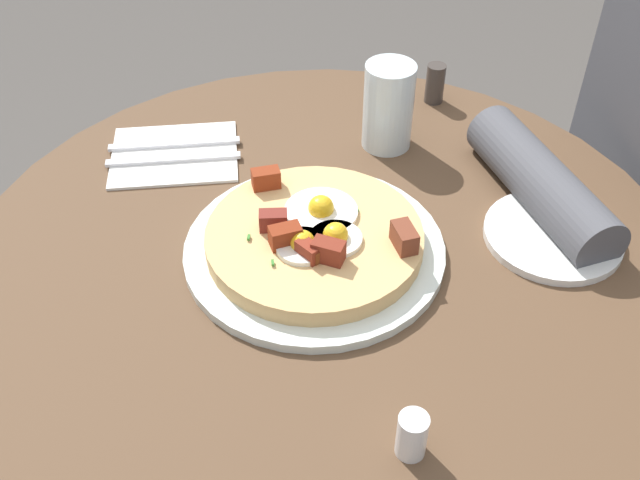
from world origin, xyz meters
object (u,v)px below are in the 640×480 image
object	(u,v)px
pizza_plate	(314,250)
breakfast_pizza	(315,237)
bread_plate	(553,235)
knife	(174,144)
salt_shaker	(412,435)
fork	(174,159)
pepper_shaker	(435,83)
water_glass	(388,106)
dining_table	(325,343)

from	to	relation	value
pizza_plate	breakfast_pizza	size ratio (longest dim) A/B	1.21
bread_plate	knife	xyz separation A→B (m)	(-0.27, -0.44, 0.00)
bread_plate	salt_shaker	world-z (taller)	salt_shaker
fork	knife	distance (m)	0.04
salt_shaker	pepper_shaker	world-z (taller)	pepper_shaker
knife	salt_shaker	size ratio (longest dim) A/B	3.66
water_glass	salt_shaker	size ratio (longest dim) A/B	2.46
breakfast_pizza	fork	bearing A→B (deg)	-143.25
breakfast_pizza	dining_table	bearing A→B (deg)	93.69
dining_table	bread_plate	distance (m)	0.32
fork	dining_table	bearing A→B (deg)	-47.13
dining_table	pizza_plate	distance (m)	0.17
breakfast_pizza	water_glass	xyz separation A→B (m)	(-0.20, 0.14, 0.03)
dining_table	fork	world-z (taller)	fork
pizza_plate	breakfast_pizza	bearing A→B (deg)	66.37
breakfast_pizza	water_glass	distance (m)	0.25
pizza_plate	breakfast_pizza	distance (m)	0.02
fork	knife	xyz separation A→B (m)	(-0.04, 0.00, 0.00)
dining_table	breakfast_pizza	xyz separation A→B (m)	(0.00, -0.01, 0.19)
knife	water_glass	bearing A→B (deg)	-4.31
breakfast_pizza	pizza_plate	bearing A→B (deg)	-113.63
breakfast_pizza	bread_plate	size ratio (longest dim) A/B	1.53
pizza_plate	bread_plate	size ratio (longest dim) A/B	1.85
dining_table	pizza_plate	bearing A→B (deg)	-88.20
water_glass	pepper_shaker	size ratio (longest dim) A/B	2.03
breakfast_pizza	knife	distance (m)	0.29
bread_plate	salt_shaker	xyz separation A→B (m)	(0.25, -0.25, 0.02)
water_glass	salt_shaker	world-z (taller)	water_glass
salt_shaker	pepper_shaker	bearing A→B (deg)	161.25
breakfast_pizza	pepper_shaker	size ratio (longest dim) A/B	4.22
dining_table	salt_shaker	size ratio (longest dim) A/B	17.51
salt_shaker	knife	bearing A→B (deg)	-159.54
pizza_plate	bread_plate	bearing A→B (deg)	85.04
knife	pepper_shaker	size ratio (longest dim) A/B	3.02
bread_plate	knife	bearing A→B (deg)	-121.65
fork	bread_plate	bearing A→B (deg)	-24.09
bread_plate	dining_table	bearing A→B (deg)	-95.29
pizza_plate	knife	distance (m)	0.29
dining_table	water_glass	world-z (taller)	water_glass
knife	water_glass	size ratio (longest dim) A/B	1.49
dining_table	knife	size ratio (longest dim) A/B	4.79
dining_table	pizza_plate	xyz separation A→B (m)	(0.00, -0.01, 0.17)
pizza_plate	pepper_shaker	bearing A→B (deg)	142.00
fork	water_glass	xyz separation A→B (m)	(0.01, 0.29, 0.05)
dining_table	pepper_shaker	world-z (taller)	pepper_shaker
pizza_plate	knife	world-z (taller)	pizza_plate
knife	pepper_shaker	bearing A→B (deg)	11.95
dining_table	breakfast_pizza	bearing A→B (deg)	-86.31
pepper_shaker	pizza_plate	bearing A→B (deg)	-38.00
bread_plate	pepper_shaker	size ratio (longest dim) A/B	2.75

